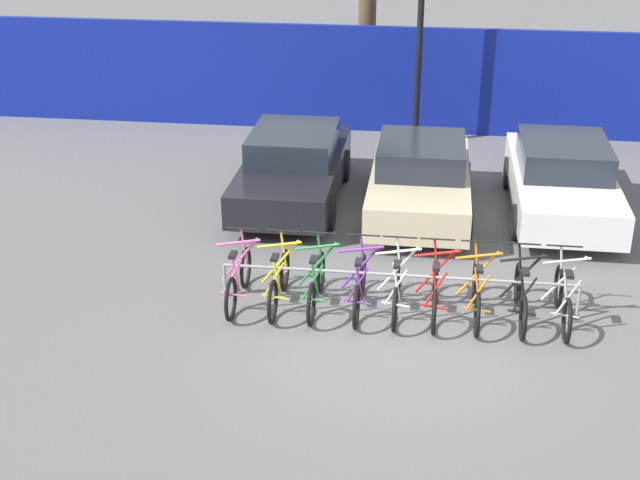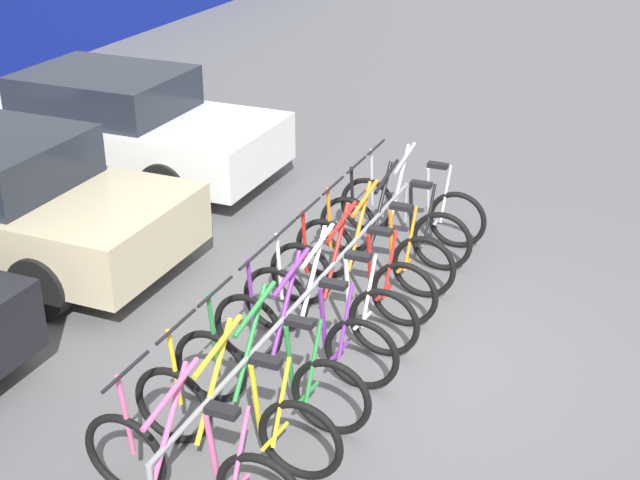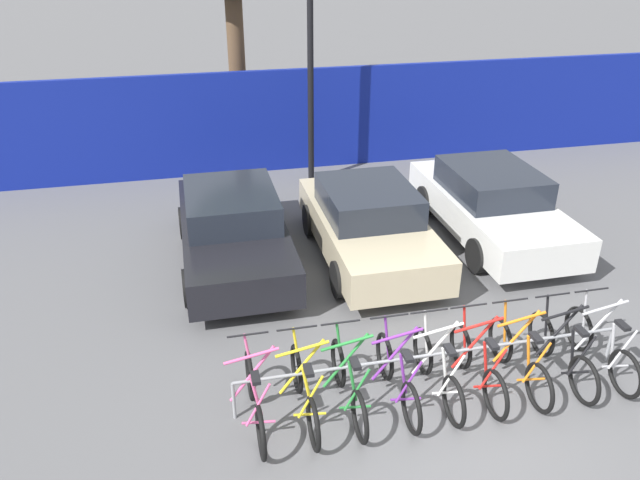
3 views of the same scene
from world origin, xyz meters
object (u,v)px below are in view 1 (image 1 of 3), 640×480
(bicycle_red, at_px, (435,292))
(bicycle_silver, at_px, (563,300))
(bicycle_purple, at_px, (360,288))
(bicycle_orange, at_px, (476,295))
(lamp_post, at_px, (421,12))
(bicycle_yellow, at_px, (279,283))
(bicycle_green, at_px, (316,285))
(bicycle_pink, at_px, (238,280))
(bicycle_black, at_px, (521,297))
(bicycle_white, at_px, (397,290))
(bike_rack, at_px, (398,278))
(car_beige, at_px, (420,179))
(car_white, at_px, (562,179))
(car_black, at_px, (293,167))

(bicycle_red, bearing_deg, bicycle_silver, -0.48)
(bicycle_purple, relative_size, bicycle_orange, 1.00)
(bicycle_silver, xyz_separation_m, lamp_post, (-2.41, 7.97, 2.64))
(bicycle_silver, bearing_deg, bicycle_yellow, -177.65)
(bicycle_purple, bearing_deg, bicycle_green, -176.22)
(bicycle_pink, bearing_deg, bicycle_black, 3.33)
(bicycle_white, bearing_deg, bike_rack, 85.43)
(bicycle_white, bearing_deg, car_beige, 84.25)
(bicycle_pink, distance_m, car_white, 6.75)
(bicycle_green, distance_m, bicycle_orange, 2.38)
(bicycle_green, bearing_deg, bicycle_black, -3.69)
(bicycle_red, bearing_deg, bicycle_black, -0.48)
(bike_rack, distance_m, bicycle_yellow, 1.79)
(bicycle_red, relative_size, car_beige, 0.42)
(bicycle_red, xyz_separation_m, bicycle_black, (1.25, 0.00, 0.00))
(bicycle_white, bearing_deg, bicycle_orange, -2.61)
(car_black, bearing_deg, lamp_post, 59.04)
(bicycle_purple, xyz_separation_m, car_white, (3.38, 4.25, 0.31))
(bicycle_purple, relative_size, lamp_post, 0.32)
(car_black, bearing_deg, bicycle_red, -56.66)
(bicycle_purple, height_order, lamp_post, lamp_post)
(bicycle_silver, bearing_deg, lamp_post, 109.17)
(bicycle_white, distance_m, lamp_post, 8.40)
(bicycle_purple, bearing_deg, bicycle_red, 3.78)
(lamp_post, bearing_deg, bicycle_black, -77.23)
(car_black, relative_size, lamp_post, 0.82)
(bicycle_black, height_order, lamp_post, lamp_post)
(bicycle_black, height_order, bicycle_silver, same)
(bicycle_black, bearing_deg, bicycle_white, -176.27)
(bike_rack, height_order, car_beige, car_beige)
(bicycle_purple, distance_m, car_black, 4.58)
(bicycle_orange, height_order, car_beige, car_beige)
(bicycle_pink, bearing_deg, car_black, 91.09)
(bicycle_pink, relative_size, car_beige, 0.42)
(bicycle_green, xyz_separation_m, car_black, (-1.03, 4.25, 0.31))
(bike_rack, relative_size, bicycle_pink, 3.13)
(bicycle_orange, bearing_deg, bike_rack, 176.06)
(bicycle_red, bearing_deg, bicycle_orange, -0.48)
(bicycle_orange, height_order, bicycle_black, same)
(bicycle_black, relative_size, car_beige, 0.42)
(bicycle_yellow, relative_size, lamp_post, 0.32)
(bicycle_red, distance_m, car_black, 5.10)
(bicycle_pink, xyz_separation_m, car_white, (5.23, 4.25, 0.31))
(bicycle_white, height_order, bicycle_red, same)
(bicycle_pink, xyz_separation_m, bicycle_white, (2.40, 0.00, 0.00))
(bicycle_silver, relative_size, car_beige, 0.42)
(car_beige, bearing_deg, bicycle_green, -110.04)
(bicycle_pink, bearing_deg, lamp_post, 76.57)
(bicycle_pink, relative_size, bicycle_black, 1.00)
(bicycle_pink, relative_size, bicycle_yellow, 1.00)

